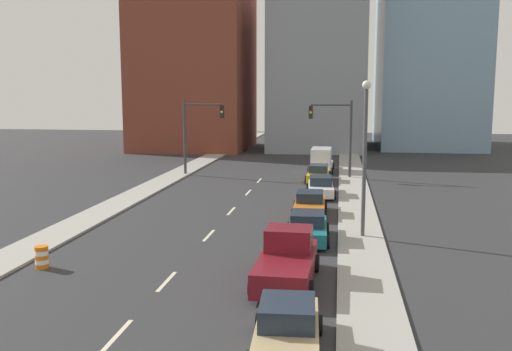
# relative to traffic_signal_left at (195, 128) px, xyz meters

# --- Properties ---
(sidewalk_left) EXTENTS (2.30, 95.79, 0.12)m
(sidewalk_left) POSITION_rel_traffic_signal_left_xyz_m (-1.70, 5.34, -4.22)
(sidewalk_left) COLOR #9E9B93
(sidewalk_left) RESTS_ON ground
(sidewalk_right) EXTENTS (2.30, 95.79, 0.12)m
(sidewalk_right) POSITION_rel_traffic_signal_left_xyz_m (13.93, 5.34, -4.22)
(sidewalk_right) COLOR #9E9B93
(sidewalk_right) RESTS_ON ground
(lane_stripe_at_9m) EXTENTS (0.16, 2.40, 0.01)m
(lane_stripe_at_9m) POSITION_rel_traffic_signal_left_xyz_m (6.11, -33.70, -4.27)
(lane_stripe_at_9m) COLOR beige
(lane_stripe_at_9m) RESTS_ON ground
(lane_stripe_at_14m) EXTENTS (0.16, 2.40, 0.01)m
(lane_stripe_at_14m) POSITION_rel_traffic_signal_left_xyz_m (6.11, -28.61, -4.27)
(lane_stripe_at_14m) COLOR beige
(lane_stripe_at_14m) RESTS_ON ground
(lane_stripe_at_21m) EXTENTS (0.16, 2.40, 0.01)m
(lane_stripe_at_21m) POSITION_rel_traffic_signal_left_xyz_m (6.11, -21.24, -4.27)
(lane_stripe_at_21m) COLOR beige
(lane_stripe_at_21m) RESTS_ON ground
(lane_stripe_at_28m) EXTENTS (0.16, 2.40, 0.01)m
(lane_stripe_at_28m) POSITION_rel_traffic_signal_left_xyz_m (6.11, -15.01, -4.27)
(lane_stripe_at_28m) COLOR beige
(lane_stripe_at_28m) RESTS_ON ground
(lane_stripe_at_34m) EXTENTS (0.16, 2.40, 0.01)m
(lane_stripe_at_34m) POSITION_rel_traffic_signal_left_xyz_m (6.11, -8.22, -4.27)
(lane_stripe_at_34m) COLOR beige
(lane_stripe_at_34m) RESTS_ON ground
(lane_stripe_at_40m) EXTENTS (0.16, 2.40, 0.01)m
(lane_stripe_at_40m) POSITION_rel_traffic_signal_left_xyz_m (6.11, -2.40, -4.27)
(lane_stripe_at_40m) COLOR beige
(lane_stripe_at_40m) RESTS_ON ground
(building_brick_left) EXTENTS (14.00, 16.00, 21.46)m
(building_brick_left) POSITION_rel_traffic_signal_left_xyz_m (-6.16, 24.30, 6.45)
(building_brick_left) COLOR brown
(building_brick_left) RESTS_ON ground
(building_office_center) EXTENTS (12.00, 20.00, 25.29)m
(building_office_center) POSITION_rel_traffic_signal_left_xyz_m (9.84, 28.30, 8.37)
(building_office_center) COLOR gray
(building_office_center) RESTS_ON ground
(building_glass_right) EXTENTS (13.00, 20.00, 39.13)m
(building_glass_right) POSITION_rel_traffic_signal_left_xyz_m (24.38, 32.30, 15.29)
(building_glass_right) COLOR #7A9EB7
(building_glass_right) RESTS_ON ground
(traffic_signal_left) EXTENTS (3.72, 0.35, 6.71)m
(traffic_signal_left) POSITION_rel_traffic_signal_left_xyz_m (0.00, 0.00, 0.00)
(traffic_signal_left) COLOR #38383D
(traffic_signal_left) RESTS_ON ground
(traffic_signal_right) EXTENTS (3.72, 0.35, 6.71)m
(traffic_signal_right) POSITION_rel_traffic_signal_left_xyz_m (12.73, 0.00, 0.00)
(traffic_signal_right) COLOR #38383D
(traffic_signal_right) RESTS_ON ground
(traffic_barrel) EXTENTS (0.56, 0.56, 0.95)m
(traffic_barrel) POSITION_rel_traffic_signal_left_xyz_m (0.36, -27.68, -3.80)
(traffic_barrel) COLOR orange
(traffic_barrel) RESTS_ON ground
(street_lamp) EXTENTS (0.44, 0.44, 7.97)m
(street_lamp) POSITION_rel_traffic_signal_left_xyz_m (14.02, -20.58, 0.37)
(street_lamp) COLOR #4C4C51
(street_lamp) RESTS_ON ground
(sedan_tan) EXTENTS (2.22, 4.32, 1.52)m
(sedan_tan) POSITION_rel_traffic_signal_left_xyz_m (11.39, -34.06, -3.59)
(sedan_tan) COLOR tan
(sedan_tan) RESTS_ON ground
(pickup_truck_maroon) EXTENTS (2.45, 5.39, 2.03)m
(pickup_truck_maroon) POSITION_rel_traffic_signal_left_xyz_m (10.81, -27.93, -3.45)
(pickup_truck_maroon) COLOR maroon
(pickup_truck_maroon) RESTS_ON ground
(sedan_teal) EXTENTS (2.27, 4.53, 1.45)m
(sedan_teal) POSITION_rel_traffic_signal_left_xyz_m (11.27, -21.52, -3.61)
(sedan_teal) COLOR #196B75
(sedan_teal) RESTS_ON ground
(sedan_orange) EXTENTS (2.14, 4.38, 1.43)m
(sedan_orange) POSITION_rel_traffic_signal_left_xyz_m (11.06, -15.28, -3.63)
(sedan_orange) COLOR orange
(sedan_orange) RESTS_ON ground
(sedan_white) EXTENTS (2.23, 4.68, 1.44)m
(sedan_white) POSITION_rel_traffic_signal_left_xyz_m (11.49, -8.86, -3.62)
(sedan_white) COLOR silver
(sedan_white) RESTS_ON ground
(sedan_yellow) EXTENTS (2.06, 4.77, 1.42)m
(sedan_yellow) POSITION_rel_traffic_signal_left_xyz_m (11.07, -2.23, -3.62)
(sedan_yellow) COLOR gold
(sedan_yellow) RESTS_ON ground
(box_truck_silver) EXTENTS (2.39, 5.74, 2.23)m
(box_truck_silver) POSITION_rel_traffic_signal_left_xyz_m (11.11, 3.80, -3.23)
(box_truck_silver) COLOR #B2B2BC
(box_truck_silver) RESTS_ON ground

